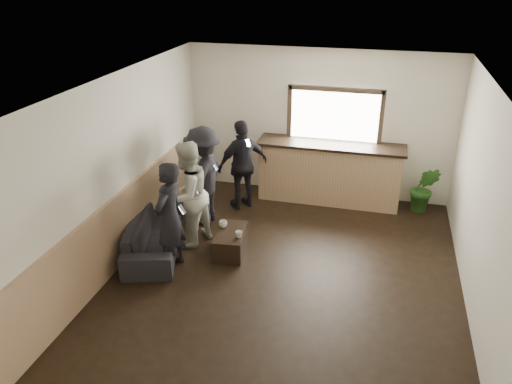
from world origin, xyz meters
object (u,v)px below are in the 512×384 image
(cup_b, at_px, (239,234))
(potted_plant, at_px, (424,189))
(person_b, at_px, (187,195))
(cup_a, at_px, (223,224))
(person_c, at_px, (203,177))
(person_d, at_px, (243,165))
(bar_counter, at_px, (330,169))
(sofa, at_px, (154,233))
(person_a, at_px, (169,218))
(coffee_table, at_px, (231,241))

(cup_b, relative_size, potted_plant, 0.12)
(cup_b, xyz_separation_m, person_b, (-0.90, 0.21, 0.46))
(cup_a, distance_m, person_b, 0.73)
(person_c, bearing_deg, person_d, 150.89)
(bar_counter, height_order, person_c, bar_counter)
(person_b, distance_m, person_d, 1.58)
(sofa, relative_size, person_d, 1.15)
(potted_plant, bearing_deg, person_d, -168.90)
(person_c, bearing_deg, person_a, 3.24)
(person_a, height_order, person_d, person_a)
(bar_counter, relative_size, coffee_table, 3.38)
(person_a, bearing_deg, person_b, -172.73)
(person_a, bearing_deg, bar_counter, 152.47)
(potted_plant, bearing_deg, coffee_table, -143.39)
(sofa, distance_m, person_d, 2.12)
(cup_b, height_order, person_d, person_d)
(person_a, distance_m, person_d, 2.28)
(person_c, bearing_deg, sofa, -21.69)
(bar_counter, xyz_separation_m, person_b, (-1.97, -2.19, 0.23))
(sofa, relative_size, person_a, 1.14)
(sofa, height_order, person_b, person_b)
(person_d, bearing_deg, bar_counter, 161.25)
(bar_counter, distance_m, cup_b, 2.64)
(coffee_table, bearing_deg, person_a, -137.21)
(person_b, bearing_deg, cup_b, 96.12)
(sofa, relative_size, potted_plant, 2.15)
(person_a, bearing_deg, sofa, -124.60)
(person_b, height_order, person_d, person_b)
(cup_a, distance_m, cup_b, 0.42)
(person_a, height_order, person_b, person_b)
(person_a, distance_m, person_c, 1.47)
(sofa, xyz_separation_m, coffee_table, (1.19, 0.23, -0.10))
(sofa, relative_size, cup_a, 14.66)
(cup_b, bearing_deg, person_c, 133.55)
(bar_counter, bearing_deg, person_b, -132.05)
(person_b, bearing_deg, person_a, 20.06)
(sofa, relative_size, coffee_table, 2.41)
(cup_a, xyz_separation_m, potted_plant, (3.14, 2.11, 0.04))
(bar_counter, bearing_deg, cup_b, -114.19)
(sofa, bearing_deg, person_a, -148.02)
(person_d, bearing_deg, person_b, 29.61)
(cup_a, height_order, person_d, person_d)
(cup_a, bearing_deg, cup_b, -36.21)
(sofa, height_order, person_c, person_c)
(cup_a, bearing_deg, bar_counter, 56.73)
(bar_counter, xyz_separation_m, person_d, (-1.50, -0.68, 0.19))
(coffee_table, bearing_deg, person_c, 131.62)
(cup_a, bearing_deg, person_c, 128.86)
(cup_a, height_order, person_a, person_a)
(coffee_table, relative_size, person_a, 0.47)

